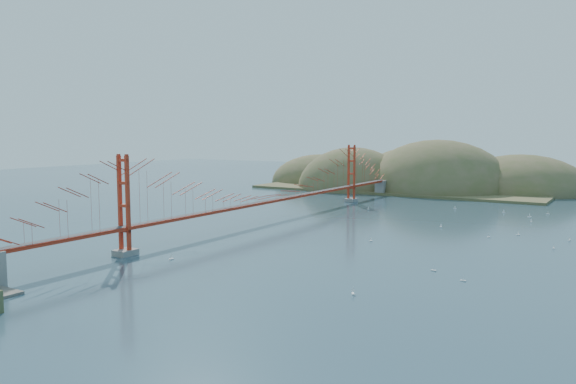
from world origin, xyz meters
The scene contains 19 objects.
ground centered at (0.00, 0.00, 0.00)m, with size 320.00×320.00×0.00m, color #2A4655.
bridge centered at (0.00, 0.18, 7.01)m, with size 2.20×94.40×12.00m.
far_headlands centered at (2.21, 68.52, 0.00)m, with size 84.00×58.00×25.00m.
sailboat_14 centered at (33.06, 3.77, 0.14)m, with size 0.54×0.54×0.57m.
sailboat_5 centered at (41.47, 0.28, 0.13)m, with size 0.39×0.48×0.56m.
sailboat_7 centered at (29.91, 29.99, 0.15)m, with size 0.60×0.60×0.64m.
sailboat_10 centered at (6.00, -28.76, 0.15)m, with size 0.52×0.58×0.65m.
sailboat_8 centered at (34.65, 26.72, 0.15)m, with size 0.63×0.62×0.71m.
sailboat_17 centered at (36.87, 31.64, 0.15)m, with size 0.59×0.54×0.67m.
sailboat_13 centered at (36.09, -20.84, 0.14)m, with size 0.53×0.46×0.61m.
sailboat_6 centered at (29.10, -30.44, 0.15)m, with size 0.66×0.66×0.70m.
sailboat_12 centered at (7.77, 21.12, 0.14)m, with size 0.54×0.54×0.58m.
sailboat_15 centered at (35.76, 21.10, 0.14)m, with size 0.46×0.53×0.61m.
sailboat_0 centered at (20.60, -7.16, 0.14)m, with size 0.49×0.54×0.61m.
sailboat_9 centered at (42.57, 6.98, 0.14)m, with size 0.47×0.54×0.61m.
sailboat_4 centered at (36.12, 7.67, 0.14)m, with size 0.58×0.58×0.62m.
sailboat_3 centered at (21.13, 30.57, 0.14)m, with size 0.58×0.58×0.60m.
sailboat_2 centered at (32.47, -18.41, 0.14)m, with size 0.54×0.44×0.63m.
sailboat_16 centered at (25.08, 8.75, 0.14)m, with size 0.56×0.56×0.59m.
Camera 1 is at (49.58, -74.00, 14.05)m, focal length 35.00 mm.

